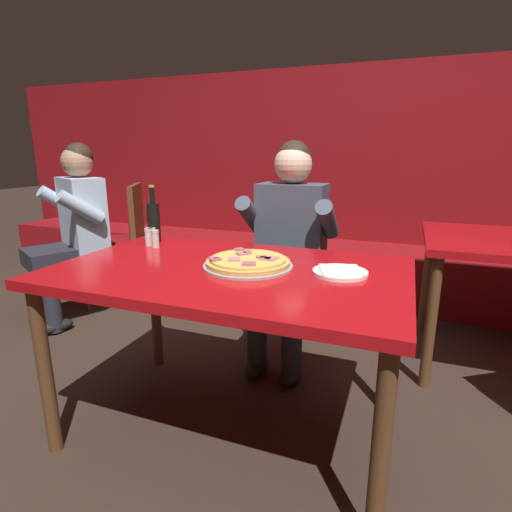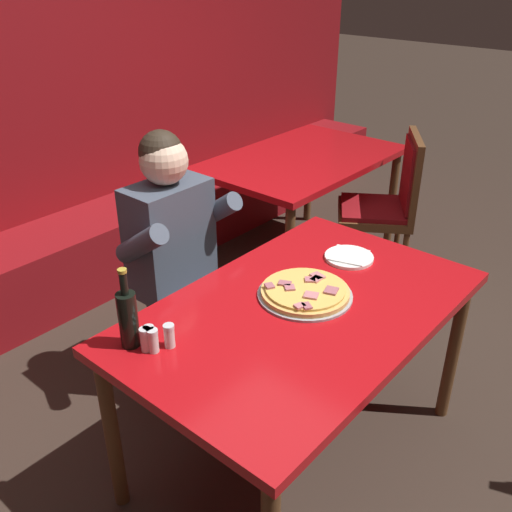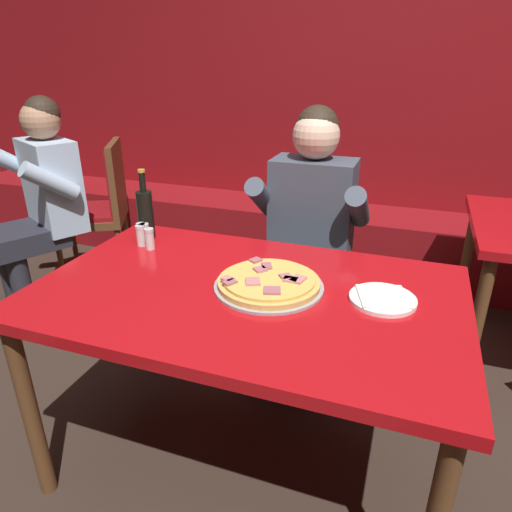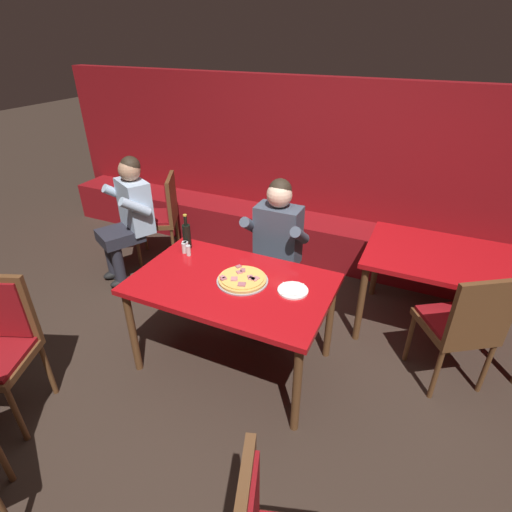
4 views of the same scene
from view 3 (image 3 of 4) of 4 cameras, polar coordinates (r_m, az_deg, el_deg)
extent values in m
plane|color=#33261E|center=(1.99, -1.04, -23.90)|extent=(24.00, 24.00, 0.00)
cube|color=maroon|center=(3.50, 11.94, 14.76)|extent=(6.80, 0.16, 1.90)
cube|color=maroon|center=(3.38, 10.10, 1.89)|extent=(6.46, 0.48, 0.46)
cylinder|color=brown|center=(1.80, -26.37, -17.16)|extent=(0.06, 0.06, 0.72)
cylinder|color=brown|center=(2.27, -13.12, -6.22)|extent=(0.06, 0.06, 0.72)
cylinder|color=brown|center=(1.97, 21.25, -12.28)|extent=(0.06, 0.06, 0.72)
cube|color=#B20F14|center=(1.52, -1.24, -4.84)|extent=(1.41, 0.87, 0.04)
cylinder|color=#9E9EA3|center=(1.52, 1.60, -3.81)|extent=(0.37, 0.37, 0.01)
cylinder|color=#DBA856|center=(1.52, 1.61, -3.34)|extent=(0.34, 0.34, 0.02)
cylinder|color=#E0B251|center=(1.51, 1.62, -2.86)|extent=(0.31, 0.31, 0.01)
cube|color=#C6757A|center=(1.47, -0.39, -3.21)|extent=(0.06, 0.07, 0.01)
cube|color=#C6757A|center=(1.49, -3.56, -2.88)|extent=(0.05, 0.04, 0.01)
cube|color=#B76670|center=(1.51, 3.79, -2.59)|extent=(0.05, 0.05, 0.01)
cube|color=#C6757A|center=(1.49, 4.32, -2.95)|extent=(0.05, 0.04, 0.01)
cube|color=#A85B66|center=(1.47, -3.28, -3.30)|extent=(0.05, 0.05, 0.01)
cube|color=#A85B66|center=(1.62, -0.03, -0.53)|extent=(0.05, 0.05, 0.01)
cube|color=#A85B66|center=(1.42, 2.02, -4.34)|extent=(0.06, 0.06, 0.01)
cube|color=#A85B66|center=(1.58, 1.35, -1.25)|extent=(0.05, 0.06, 0.01)
cube|color=#B76670|center=(1.55, 0.54, -1.68)|extent=(0.06, 0.06, 0.01)
cube|color=#C6757A|center=(1.49, 5.25, -2.93)|extent=(0.05, 0.06, 0.01)
cylinder|color=white|center=(1.49, 15.54, -5.22)|extent=(0.21, 0.21, 0.01)
cube|color=white|center=(1.49, 15.59, -4.89)|extent=(0.19, 0.19, 0.01)
cylinder|color=black|center=(1.96, -13.63, 5.01)|extent=(0.07, 0.07, 0.20)
cylinder|color=black|center=(1.93, -14.03, 8.95)|extent=(0.03, 0.03, 0.08)
cylinder|color=#B29933|center=(1.91, -14.16, 10.28)|extent=(0.03, 0.03, 0.01)
cylinder|color=silver|center=(1.93, -14.09, 2.58)|extent=(0.04, 0.04, 0.07)
cylinder|color=#B23323|center=(1.93, -14.05, 2.19)|extent=(0.03, 0.03, 0.04)
cylinder|color=silver|center=(1.91, -14.22, 3.78)|extent=(0.04, 0.04, 0.01)
cylinder|color=silver|center=(1.86, -13.15, 1.89)|extent=(0.04, 0.04, 0.07)
cylinder|color=#28231E|center=(1.87, -13.10, 1.48)|extent=(0.03, 0.03, 0.04)
cylinder|color=silver|center=(1.85, -13.27, 3.13)|extent=(0.04, 0.04, 0.01)
cylinder|color=silver|center=(1.92, -13.72, 2.52)|extent=(0.04, 0.04, 0.07)
cylinder|color=#516B33|center=(1.92, -13.68, 2.12)|extent=(0.03, 0.03, 0.04)
cylinder|color=silver|center=(1.90, -13.84, 3.73)|extent=(0.04, 0.04, 0.01)
cylinder|color=silver|center=(1.90, -14.18, 2.30)|extent=(0.04, 0.04, 0.07)
cylinder|color=silver|center=(1.91, -14.13, 1.90)|extent=(0.03, 0.03, 0.04)
cylinder|color=silver|center=(1.89, -14.31, 3.51)|extent=(0.04, 0.04, 0.01)
ellipsoid|color=black|center=(2.30, 1.82, -14.46)|extent=(0.11, 0.24, 0.09)
ellipsoid|color=black|center=(2.26, 6.82, -15.42)|extent=(0.11, 0.24, 0.09)
cylinder|color=#282833|center=(2.19, 1.88, -10.66)|extent=(0.11, 0.11, 0.43)
cylinder|color=#282833|center=(2.15, 7.06, -11.60)|extent=(0.11, 0.11, 0.43)
cube|color=#282833|center=(2.11, 5.41, -3.39)|extent=(0.34, 0.40, 0.12)
cube|color=#424C5B|center=(2.18, 7.02, 5.21)|extent=(0.38, 0.22, 0.52)
cylinder|color=#424C5B|center=(2.14, 0.86, 7.26)|extent=(0.09, 0.30, 0.25)
cylinder|color=#424C5B|center=(2.05, 12.64, 5.91)|extent=(0.09, 0.30, 0.25)
sphere|color=beige|center=(2.10, 7.53, 14.70)|extent=(0.21, 0.21, 0.21)
sphere|color=#2D2319|center=(2.11, 7.67, 15.69)|extent=(0.19, 0.19, 0.19)
cylinder|color=brown|center=(3.59, -21.80, 1.65)|extent=(0.04, 0.04, 0.44)
cylinder|color=brown|center=(3.25, -23.16, -0.85)|extent=(0.04, 0.04, 0.44)
cylinder|color=brown|center=(3.51, -15.79, 2.04)|extent=(0.04, 0.04, 0.44)
cylinder|color=brown|center=(3.17, -16.53, -0.48)|extent=(0.04, 0.04, 0.44)
cube|color=brown|center=(3.29, -19.90, 4.60)|extent=(0.59, 0.59, 0.05)
cube|color=maroon|center=(3.28, -20.00, 5.26)|extent=(0.55, 0.55, 0.03)
cube|color=brown|center=(3.18, -17.00, 9.28)|extent=(0.24, 0.41, 0.47)
cube|color=maroon|center=(3.19, -17.44, 9.24)|extent=(0.19, 0.33, 0.39)
ellipsoid|color=black|center=(3.19, -27.55, -5.69)|extent=(0.21, 0.26, 0.09)
ellipsoid|color=black|center=(3.02, -26.44, -7.15)|extent=(0.21, 0.26, 0.09)
cylinder|color=#282833|center=(3.11, -28.19, -2.70)|extent=(0.11, 0.11, 0.43)
cylinder|color=#282833|center=(2.93, -27.09, -4.03)|extent=(0.11, 0.11, 0.43)
cube|color=#282833|center=(2.94, -26.84, 2.09)|extent=(0.49, 0.51, 0.12)
cube|color=silver|center=(2.92, -24.11, 8.06)|extent=(0.44, 0.37, 0.52)
cylinder|color=silver|center=(3.08, -27.18, 9.81)|extent=(0.22, 0.31, 0.25)
cylinder|color=silver|center=(2.67, -24.35, 8.51)|extent=(0.22, 0.31, 0.25)
sphere|color=tan|center=(2.85, -25.36, 15.09)|extent=(0.21, 0.21, 0.21)
sphere|color=#2D2319|center=(2.86, -25.19, 15.84)|extent=(0.19, 0.19, 0.19)
cylinder|color=brown|center=(2.25, 25.72, -8.42)|extent=(0.06, 0.06, 0.72)
cylinder|color=brown|center=(2.90, 24.70, -1.04)|extent=(0.06, 0.06, 0.72)
camera|label=1|loc=(0.35, 129.34, -66.52)|focal=28.00mm
camera|label=2|loc=(2.01, -71.16, 22.56)|focal=40.00mm
camera|label=4|loc=(1.35, 164.45, 16.17)|focal=28.00mm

